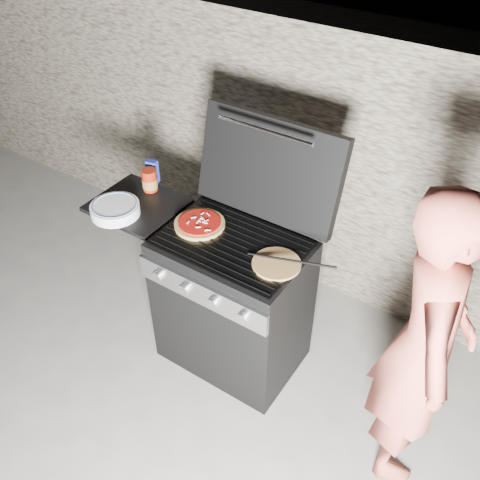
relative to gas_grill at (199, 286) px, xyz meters
The scene contains 10 objects.
ground 0.52m from the gas_grill, ahead, with size 50.00×50.00×0.00m, color #5A5A5A.
stone_wall 1.17m from the gas_grill, 76.61° to the left, with size 8.00×0.35×1.80m, color gray.
gas_grill is the anchor object (origin of this frame).
pizza_topped 0.47m from the gas_grill, 49.00° to the left, with size 0.28×0.28×0.03m, color tan, non-canonical shape.
pizza_plain 0.71m from the gas_grill, ahead, with size 0.25×0.25×0.01m, color tan.
sauce_jar 0.70m from the gas_grill, 161.39° to the left, with size 0.09×0.09×0.14m, color maroon.
blue_carton 0.75m from the gas_grill, 154.92° to the left, with size 0.07×0.04×0.15m, color navy.
plate_stack 0.67m from the gas_grill, 161.82° to the right, with size 0.28×0.28×0.06m, color white.
person 1.37m from the gas_grill, ahead, with size 0.61×0.40×1.67m, color #B95142.
tongs 0.78m from the gas_grill, ahead, with size 0.01×0.01×0.47m, color black.
Camera 1 is at (1.24, -1.79, 2.71)m, focal length 40.00 mm.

